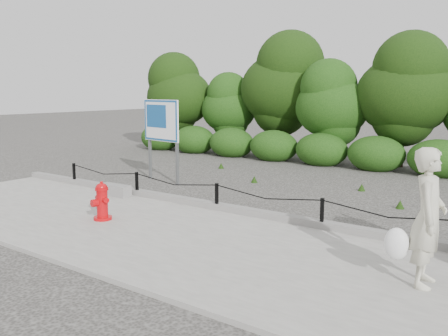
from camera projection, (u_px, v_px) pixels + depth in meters
ground at (217, 213)px, 10.54m from camera, size 90.00×90.00×0.00m
sidewalk at (154, 233)px, 8.93m from camera, size 14.00×4.00×0.08m
curb at (218, 206)px, 10.55m from camera, size 14.00×0.22×0.14m
chain_barrier at (217, 193)px, 10.46m from camera, size 10.06×0.06×0.60m
treeline at (369, 93)px, 17.17m from camera, size 20.52×3.77×4.98m
fire_hydrant at (102, 201)px, 9.67m from camera, size 0.45×0.47×0.80m
pedestrian at (426, 219)px, 6.34m from camera, size 0.78×0.74×1.89m
concrete_block at (115, 190)px, 11.93m from camera, size 0.88×0.33×0.28m
advertising_sign at (161, 124)px, 13.94m from camera, size 1.51×0.32×2.44m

